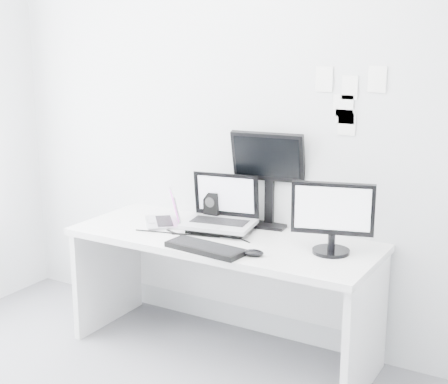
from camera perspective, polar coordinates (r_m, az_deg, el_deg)
The scene contains 15 objects.
back_wall at distance 3.90m, azimuth 2.49°, elevation 6.16°, with size 3.60×3.60×0.00m, color silver.
desk at distance 3.87m, azimuth -0.11°, elevation -9.07°, with size 1.80×0.70×0.73m, color white.
macbook at distance 3.97m, azimuth -5.47°, elevation -1.33°, with size 0.28×0.21×0.21m, color #BBBBC0.
speaker at distance 3.99m, azimuth -0.87°, elevation -1.30°, with size 0.10×0.10×0.20m, color black.
dell_laptop at distance 3.79m, azimuth -0.48°, elevation -1.03°, with size 0.41×0.32×0.34m, color #A7A9AE.
rear_monitor at distance 3.86m, azimuth 3.94°, elevation 1.22°, with size 0.44×0.16×0.60m, color black.
samsung_monitor at distance 3.45m, azimuth 9.50°, elevation -2.18°, with size 0.44×0.20×0.40m, color black.
keyboard at distance 3.50m, azimuth -1.64°, elevation -4.95°, with size 0.45×0.16×0.03m, color black.
mouse at distance 3.42m, azimuth 2.60°, elevation -5.36°, with size 0.11×0.07×0.04m, color black.
wall_note_0 at distance 3.68m, azimuth 8.79°, elevation 9.77°, with size 0.10×0.00×0.14m, color white.
wall_note_1 at distance 3.63m, azimuth 10.99°, elevation 9.00°, with size 0.09×0.00×0.13m, color white.
wall_note_2 at distance 3.58m, azimuth 13.32°, elevation 9.62°, with size 0.10×0.00×0.14m, color white.
wall_note_3 at distance 3.66m, azimuth 10.58°, elevation 6.52°, with size 0.11×0.00×0.08m, color white.
wall_note_4 at distance 3.66m, azimuth 10.72°, elevation 5.88°, with size 0.10×0.00×0.12m, color white.
wall_note_5 at distance 3.66m, azimuth 10.43°, elevation 7.46°, with size 0.12×0.00×0.12m, color white.
Camera 1 is at (1.80, -1.82, 1.87)m, focal length 52.03 mm.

